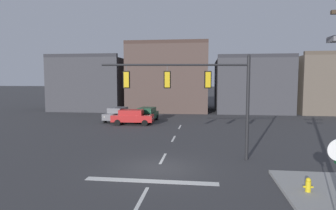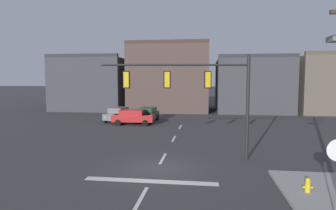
# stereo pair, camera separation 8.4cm
# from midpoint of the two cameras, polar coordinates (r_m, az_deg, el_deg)

# --- Properties ---
(ground_plane) EXTENTS (400.00, 400.00, 0.00)m
(ground_plane) POSITION_cam_midpoint_polar(r_m,az_deg,el_deg) (16.02, -1.94, -12.42)
(ground_plane) COLOR #353538
(stop_bar_paint) EXTENTS (6.40, 0.50, 0.01)m
(stop_bar_paint) POSITION_cam_midpoint_polar(r_m,az_deg,el_deg) (14.16, -3.32, -14.79)
(stop_bar_paint) COLOR silver
(stop_bar_paint) RESTS_ON ground
(lane_centreline) EXTENTS (0.16, 26.40, 0.01)m
(lane_centreline) POSITION_cam_midpoint_polar(r_m,az_deg,el_deg) (17.92, -0.88, -10.52)
(lane_centreline) COLOR silver
(lane_centreline) RESTS_ON ground
(signal_mast_near_side) EXTENTS (8.62, 1.33, 6.29)m
(signal_mast_near_side) POSITION_cam_midpoint_polar(r_m,az_deg,el_deg) (17.07, 6.19, 3.47)
(signal_mast_near_side) COLOR black
(signal_mast_near_side) RESTS_ON ground
(car_lot_nearside) EXTENTS (2.29, 4.59, 1.61)m
(car_lot_nearside) POSITION_cam_midpoint_polar(r_m,az_deg,el_deg) (33.98, -9.77, -1.75)
(car_lot_nearside) COLOR slate
(car_lot_nearside) RESTS_ON ground
(car_lot_middle) EXTENTS (2.19, 4.56, 1.61)m
(car_lot_middle) POSITION_cam_midpoint_polar(r_m,az_deg,el_deg) (33.33, -4.04, -1.82)
(car_lot_middle) COLOR #143D28
(car_lot_middle) RESTS_ON ground
(car_lot_farside) EXTENTS (4.52, 2.06, 1.61)m
(car_lot_farside) POSITION_cam_midpoint_polar(r_m,az_deg,el_deg) (31.22, -6.90, -2.30)
(car_lot_farside) COLOR #A81E1E
(car_lot_farside) RESTS_ON ground
(fire_hydrant) EXTENTS (0.40, 0.30, 0.75)m
(fire_hydrant) POSITION_cam_midpoint_polar(r_m,az_deg,el_deg) (13.74, 26.05, -14.48)
(fire_hydrant) COLOR gold
(fire_hydrant) RESTS_ON ground
(building_row) EXTENTS (57.61, 12.76, 10.39)m
(building_row) POSITION_cam_midpoint_polar(r_m,az_deg,el_deg) (45.54, 13.73, 4.25)
(building_row) COLOR #38383D
(building_row) RESTS_ON ground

